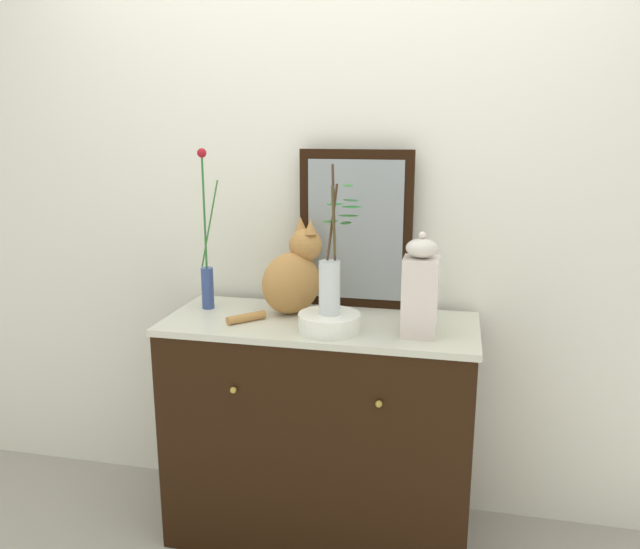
{
  "coord_description": "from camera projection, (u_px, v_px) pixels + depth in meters",
  "views": [
    {
      "loc": [
        0.49,
        -2.2,
        1.62
      ],
      "look_at": [
        0.0,
        0.0,
        1.08
      ],
      "focal_mm": 35.04,
      "sensor_mm": 36.0,
      "label": 1
    }
  ],
  "objects": [
    {
      "name": "mirror_leaning",
      "position": [
        356.0,
        230.0,
        2.47
      ],
      "size": [
        0.45,
        0.03,
        0.63
      ],
      "color": "black",
      "rests_on": "sideboard"
    },
    {
      "name": "vase_glass_clear",
      "position": [
        331.0,
        278.0,
        2.19
      ],
      "size": [
        0.15,
        0.14,
        0.53
      ],
      "color": "silver",
      "rests_on": "bowl_porcelain"
    },
    {
      "name": "sideboard",
      "position": [
        320.0,
        429.0,
        2.46
      ],
      "size": [
        1.18,
        0.51,
        0.9
      ],
      "color": "black",
      "rests_on": "ground_plane"
    },
    {
      "name": "jar_lidded_porcelain",
      "position": [
        420.0,
        289.0,
        2.16
      ],
      "size": [
        0.12,
        0.12,
        0.37
      ],
      "color": "silver",
      "rests_on": "sideboard"
    },
    {
      "name": "ground_plane",
      "position": [
        320.0,
        530.0,
        2.56
      ],
      "size": [
        6.0,
        6.0,
        0.0
      ],
      "primitive_type": "plane",
      "color": "#A19A91"
    },
    {
      "name": "vase_slim_green",
      "position": [
        207.0,
        270.0,
        2.48
      ],
      "size": [
        0.09,
        0.05,
        0.63
      ],
      "color": "#344989",
      "rests_on": "sideboard"
    },
    {
      "name": "cat_sitting",
      "position": [
        293.0,
        276.0,
        2.42
      ],
      "size": [
        0.35,
        0.36,
        0.37
      ],
      "color": "#B77F43",
      "rests_on": "sideboard"
    },
    {
      "name": "wall_back",
      "position": [
        337.0,
        205.0,
        2.56
      ],
      "size": [
        4.4,
        0.08,
        2.6
      ],
      "primitive_type": "cube",
      "color": "white",
      "rests_on": "ground_plane"
    },
    {
      "name": "candle_pillar",
      "position": [
        418.0,
        309.0,
        2.31
      ],
      "size": [
        0.05,
        0.05,
        0.12
      ],
      "color": "beige",
      "rests_on": "sideboard"
    },
    {
      "name": "bowl_porcelain",
      "position": [
        329.0,
        322.0,
        2.23
      ],
      "size": [
        0.22,
        0.22,
        0.06
      ],
      "primitive_type": "cylinder",
      "color": "white",
      "rests_on": "sideboard"
    }
  ]
}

